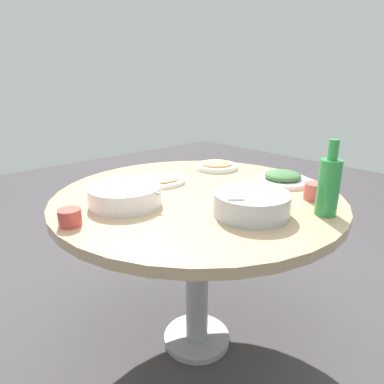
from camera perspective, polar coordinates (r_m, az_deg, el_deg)
The scene contains 10 objects.
ground at distance 1.85m, azimuth 0.80°, elevation -23.51°, with size 8.00×8.00×0.00m, color #3D393B.
round_dining_table at distance 1.48m, azimuth 0.92°, elevation -3.82°, with size 1.21×1.21×0.77m.
rice_bowl at distance 1.23m, azimuth 9.90°, elevation -1.86°, with size 0.27×0.27×0.09m.
soup_bowl at distance 1.34m, azimuth -11.16°, elevation -0.64°, with size 0.28×0.28×0.07m.
dish_noodles at distance 1.61m, azimuth -5.26°, elevation 2.15°, with size 0.23×0.23×0.04m.
dish_shrimp at distance 1.85m, azimuth 4.11°, elevation 4.48°, with size 0.22×0.22×0.04m.
dish_greens at distance 1.65m, azimuth 14.93°, elevation 2.25°, with size 0.25×0.25×0.06m.
green_bottle at distance 1.28m, azimuth 21.91°, elevation 1.02°, with size 0.08×0.08×0.27m.
tea_cup_near at distance 1.46m, azimuth 19.74°, elevation 0.10°, with size 0.08×0.08×0.07m, color #C9524C.
tea_cup_far at distance 1.20m, azimuth -19.79°, elevation -4.02°, with size 0.08×0.08×0.06m, color #C1433C.
Camera 1 is at (0.94, 0.99, 1.24)m, focal length 31.85 mm.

